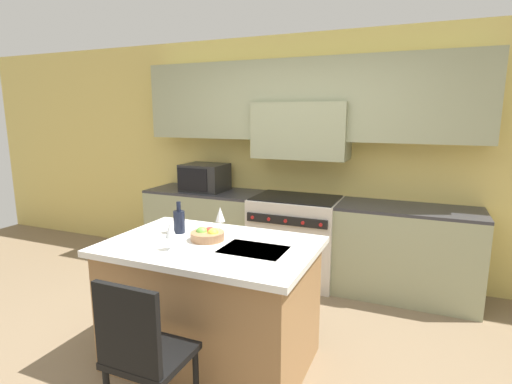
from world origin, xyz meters
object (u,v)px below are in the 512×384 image
at_px(range_stove, 295,238).
at_px(island_chair, 142,352).
at_px(wine_bottle, 179,221).
at_px(fruit_bowl, 208,235).
at_px(microwave, 205,177).
at_px(wine_glass_near, 171,230).
at_px(wine_glass_far, 220,215).

relative_size(range_stove, island_chair, 0.95).
xyz_separation_m(wine_bottle, fruit_bowl, (0.29, -0.07, -0.06)).
bearing_deg(microwave, range_stove, -0.93).
relative_size(wine_glass_near, wine_glass_far, 1.00).
height_order(wine_bottle, wine_glass_far, wine_bottle).
height_order(range_stove, wine_glass_far, wine_glass_far).
xyz_separation_m(island_chair, wine_glass_far, (-0.10, 1.10, 0.50)).
bearing_deg(wine_glass_far, island_chair, -84.87).
bearing_deg(microwave, wine_bottle, -66.31).
bearing_deg(wine_glass_near, wine_bottle, 115.86).
xyz_separation_m(wine_glass_near, wine_glass_far, (0.11, 0.50, 0.00)).
bearing_deg(wine_glass_far, fruit_bowl, -88.29).
distance_m(microwave, wine_bottle, 1.74).
bearing_deg(island_chair, wine_glass_far, 95.13).
bearing_deg(wine_bottle, island_chair, -68.20).
distance_m(range_stove, wine_glass_near, 2.04).
bearing_deg(fruit_bowl, microwave, 120.74).
height_order(wine_bottle, wine_glass_near, wine_bottle).
relative_size(island_chair, wine_glass_near, 4.84).
bearing_deg(range_stove, island_chair, -91.61).
xyz_separation_m(microwave, island_chair, (1.08, -2.55, -0.52)).
relative_size(wine_bottle, wine_glass_far, 1.22).
distance_m(range_stove, wine_bottle, 1.73).
bearing_deg(wine_bottle, microwave, 113.69).
distance_m(wine_glass_near, fruit_bowl, 0.33).
relative_size(wine_glass_far, fruit_bowl, 0.82).
distance_m(wine_glass_near, wine_glass_far, 0.51).
xyz_separation_m(island_chair, fruit_bowl, (-0.09, 0.89, 0.39)).
height_order(range_stove, microwave, microwave).
xyz_separation_m(microwave, fruit_bowl, (0.99, -1.66, -0.13)).
distance_m(microwave, wine_glass_far, 1.75).
relative_size(island_chair, fruit_bowl, 3.99).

